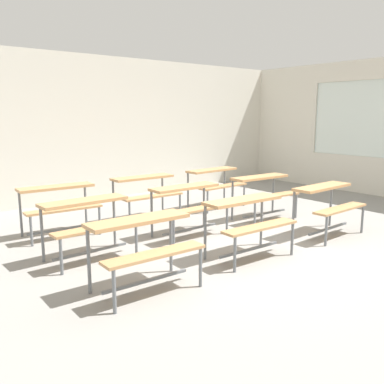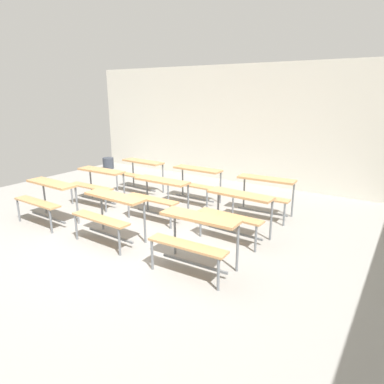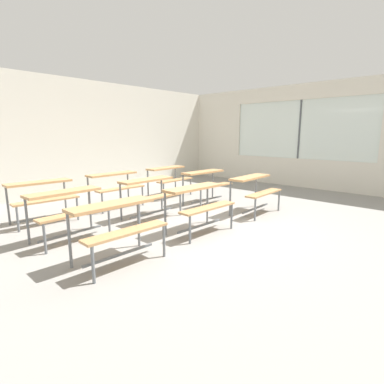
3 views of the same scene
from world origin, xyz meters
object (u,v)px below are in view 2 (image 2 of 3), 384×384
Objects in this scene: desk_bench_r0c0 at (47,193)px; desk_bench_r2c1 at (195,177)px; desk_bench_r2c0 at (140,169)px; desk_bench_r0c2 at (195,231)px; desk_bench_r1c2 at (237,205)px; trash_bin at (108,163)px; desk_bench_r1c0 at (98,179)px; desk_bench_r1c1 at (159,190)px; desk_bench_r2c2 at (264,188)px; desk_bench_r0c1 at (110,208)px.

desk_bench_r0c0 is 1.00× the size of desk_bench_r2c1.
desk_bench_r0c2 is at bearing -35.03° from desk_bench_r2c0.
desk_bench_r1c2 is 3.27× the size of trash_bin.
desk_bench_r1c0 is at bearing 93.15° from desk_bench_r0c0.
desk_bench_r1c0 is 3.66m from trash_bin.
desk_bench_r1c1 is 1.93m from desk_bench_r2c0.
desk_bench_r2c2 is at bearing 93.73° from desk_bench_r1c2.
desk_bench_r2c1 is (1.54, 0.02, 0.00)m from desk_bench_r2c0.
desk_bench_r1c2 is (1.63, 1.20, 0.00)m from desk_bench_r0c1.
desk_bench_r0c1 is 0.99× the size of desk_bench_r1c2.
desk_bench_r0c1 is 1.22m from desk_bench_r1c1.
desk_bench_r2c1 is (0.02, 1.22, 0.00)m from desk_bench_r1c1.
desk_bench_r0c1 is 1.01× the size of desk_bench_r1c1.
desk_bench_r1c0 and desk_bench_r2c2 have the same top height.
desk_bench_r0c2 is 3.49m from desk_bench_r1c0.
desk_bench_r0c0 and desk_bench_r1c1 have the same top height.
desk_bench_r2c2 is (3.17, 2.47, 0.00)m from desk_bench_r0c0.
desk_bench_r0c2 is 0.99× the size of desk_bench_r2c0.
desk_bench_r0c0 is 2.02m from desk_bench_r1c1.
desk_bench_r2c2 is at bearing 19.29° from desk_bench_r1c0.
desk_bench_r1c1 is 0.98× the size of desk_bench_r1c2.
desk_bench_r1c0 is at bearing -177.28° from desk_bench_r1c2.
desk_bench_r2c0 is (-3.17, 2.47, 0.00)m from desk_bench_r0c2.
desk_bench_r0c0 is 1.00× the size of desk_bench_r1c0.
desk_bench_r0c0 is at bearing 177.87° from desk_bench_r0c2.
desk_bench_r0c1 and desk_bench_r1c0 have the same top height.
desk_bench_r0c1 is 5.64m from trash_bin.
desk_bench_r2c0 is at bearing 142.05° from desk_bench_r1c1.
desk_bench_r1c0 is at bearing -161.83° from desk_bench_r2c2.
desk_bench_r0c1 is 1.00× the size of desk_bench_r0c2.
desk_bench_r1c0 and desk_bench_r1c2 have the same top height.
desk_bench_r2c0 is at bearing 83.95° from desk_bench_r1c0.
desk_bench_r1c1 is (-1.64, 1.28, 0.00)m from desk_bench_r0c2.
desk_bench_r1c0 is 0.99× the size of desk_bench_r2c0.
desk_bench_r0c2 is 2.98m from desk_bench_r2c1.
desk_bench_r2c2 is 5.90m from trash_bin.
desk_bench_r1c2 is (1.63, -0.02, 0.00)m from desk_bench_r1c1.
desk_bench_r1c0 is 3.24m from desk_bench_r1c2.
desk_bench_r0c1 is 2.86m from desk_bench_r2c0.
desk_bench_r0c2 is 1.00× the size of desk_bench_r1c2.
desk_bench_r2c0 reaches higher than trash_bin.
desk_bench_r1c2 is 1.02× the size of desk_bench_r2c1.
desk_bench_r1c2 reaches higher than trash_bin.
desk_bench_r0c0 is 0.99× the size of desk_bench_r2c2.
desk_bench_r1c1 is at bearing -90.12° from desk_bench_r2c1.
desk_bench_r0c2 is 2.08m from desk_bench_r1c1.
desk_bench_r2c0 is at bearing 123.86° from desk_bench_r0c1.
desk_bench_r2c0 is (0.05, 2.46, 0.00)m from desk_bench_r0c0.
desk_bench_r2c1 is at bearing 3.87° from desk_bench_r2c0.
trash_bin is (-4.12, 3.83, -0.39)m from desk_bench_r0c1.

